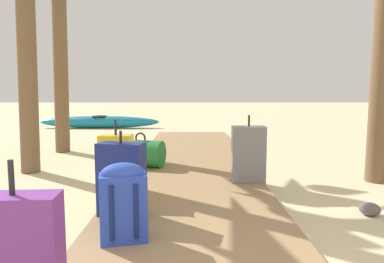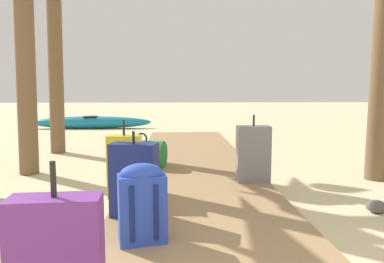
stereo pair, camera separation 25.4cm
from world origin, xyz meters
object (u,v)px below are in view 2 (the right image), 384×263
object	(u,v)px
backpack_blue	(142,201)
duffel_bag_green	(142,154)
suitcase_grey	(253,154)
kayak	(91,122)
suitcase_navy	(134,180)
suitcase_yellow	(125,166)

from	to	relation	value
backpack_blue	duffel_bag_green	distance (m)	2.59
suitcase_grey	duffel_bag_green	bearing A→B (deg)	148.10
kayak	suitcase_navy	bearing A→B (deg)	-74.39
suitcase_navy	suitcase_yellow	xyz separation A→B (m)	(-0.16, 0.56, -0.00)
duffel_bag_green	suitcase_navy	bearing A→B (deg)	-86.53
duffel_bag_green	kayak	size ratio (longest dim) A/B	0.20
suitcase_yellow	kayak	xyz separation A→B (m)	(-2.09, 7.49, -0.21)
suitcase_navy	suitcase_yellow	distance (m)	0.59
suitcase_yellow	backpack_blue	bearing A→B (deg)	-75.83
duffel_bag_green	suitcase_yellow	bearing A→B (deg)	-91.57
duffel_bag_green	suitcase_grey	bearing A→B (deg)	-31.90
kayak	suitcase_grey	bearing A→B (deg)	-62.87
duffel_bag_green	suitcase_grey	distance (m)	1.67
backpack_blue	suitcase_yellow	world-z (taller)	suitcase_yellow
suitcase_yellow	duffel_bag_green	bearing A→B (deg)	88.43
backpack_blue	suitcase_navy	bearing A→B (deg)	102.15
suitcase_grey	kayak	size ratio (longest dim) A/B	0.22
suitcase_navy	suitcase_yellow	size ratio (longest dim) A/B	0.94
suitcase_yellow	kayak	distance (m)	7.78
kayak	suitcase_yellow	bearing A→B (deg)	-74.43
suitcase_yellow	kayak	size ratio (longest dim) A/B	0.22
duffel_bag_green	suitcase_grey	size ratio (longest dim) A/B	0.90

